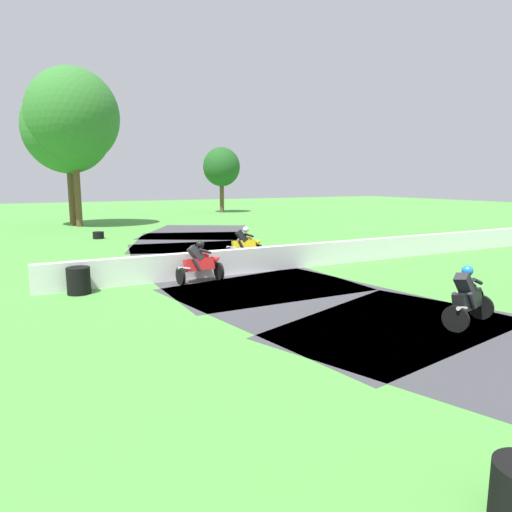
# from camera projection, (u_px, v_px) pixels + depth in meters

# --- Properties ---
(ground_plane) EXTENTS (120.00, 120.00, 0.00)m
(ground_plane) POSITION_uv_depth(u_px,v_px,m) (233.00, 274.00, 16.42)
(ground_plane) COLOR #4C933D
(track_asphalt) EXTENTS (11.60, 37.40, 0.01)m
(track_asphalt) POSITION_uv_depth(u_px,v_px,m) (272.00, 270.00, 17.15)
(track_asphalt) COLOR #3D3D42
(track_asphalt) RESTS_ON ground
(safety_barrier) EXTENTS (24.01, 0.45, 0.90)m
(safety_barrier) POSITION_uv_depth(u_px,v_px,m) (353.00, 251.00, 18.82)
(safety_barrier) COLOR white
(safety_barrier) RESTS_ON ground
(motorcycle_lead_yellow) EXTENTS (1.71, 0.90, 1.43)m
(motorcycle_lead_yellow) POSITION_uv_depth(u_px,v_px,m) (245.00, 243.00, 19.56)
(motorcycle_lead_yellow) COLOR black
(motorcycle_lead_yellow) RESTS_ON ground
(motorcycle_chase_red) EXTENTS (1.68, 0.86, 1.43)m
(motorcycle_chase_red) POSITION_uv_depth(u_px,v_px,m) (201.00, 262.00, 15.13)
(motorcycle_chase_red) COLOR black
(motorcycle_chase_red) RESTS_ON ground
(motorcycle_trailing_black) EXTENTS (1.68, 1.06, 1.43)m
(motorcycle_trailing_black) POSITION_uv_depth(u_px,v_px,m) (469.00, 297.00, 10.64)
(motorcycle_trailing_black) COLOR black
(motorcycle_trailing_black) RESTS_ON ground
(tire_stack_near) EXTENTS (0.62, 0.62, 0.40)m
(tire_stack_near) POSITION_uv_depth(u_px,v_px,m) (98.00, 235.00, 26.28)
(tire_stack_near) COLOR black
(tire_stack_near) RESTS_ON ground
(tire_stack_mid_a) EXTENTS (0.68, 0.68, 0.80)m
(tire_stack_mid_a) POSITION_uv_depth(u_px,v_px,m) (79.00, 281.00, 13.51)
(tire_stack_mid_a) COLOR black
(tire_stack_mid_a) RESTS_ON ground
(tree_far_left) EXTENTS (6.34, 6.34, 11.06)m
(tree_far_left) POSITION_uv_depth(u_px,v_px,m) (73.00, 117.00, 31.88)
(tree_far_left) COLOR brown
(tree_far_left) RESTS_ON ground
(tree_far_right) EXTENTS (6.15, 6.15, 10.25)m
(tree_far_right) POSITION_uv_depth(u_px,v_px,m) (67.00, 128.00, 32.64)
(tree_far_right) COLOR brown
(tree_far_right) RESTS_ON ground
(tree_behind_barrier) EXTENTS (3.79, 3.79, 6.66)m
(tree_behind_barrier) POSITION_uv_depth(u_px,v_px,m) (222.00, 167.00, 47.01)
(tree_behind_barrier) COLOR brown
(tree_behind_barrier) RESTS_ON ground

